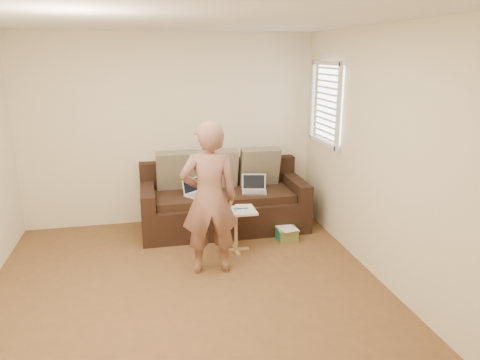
{
  "coord_description": "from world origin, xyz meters",
  "views": [
    {
      "loc": [
        -0.35,
        -3.86,
        2.31
      ],
      "look_at": [
        0.8,
        1.4,
        0.78
      ],
      "focal_mm": 33.3,
      "sensor_mm": 36.0,
      "label": 1
    }
  ],
  "objects_px": {
    "sofa": "(224,198)",
    "side_table": "(236,230)",
    "laptop_white": "(197,195)",
    "person": "(209,199)",
    "drinking_glass": "(221,203)",
    "striped_box": "(287,234)",
    "laptop_silver": "(254,193)"
  },
  "relations": [
    {
      "from": "laptop_white",
      "to": "striped_box",
      "type": "height_order",
      "value": "laptop_white"
    },
    {
      "from": "laptop_white",
      "to": "side_table",
      "type": "xyz_separation_m",
      "value": [
        0.38,
        -0.67,
        -0.26
      ]
    },
    {
      "from": "person",
      "to": "striped_box",
      "type": "distance_m",
      "value": 1.46
    },
    {
      "from": "side_table",
      "to": "striped_box",
      "type": "relative_size",
      "value": 1.98
    },
    {
      "from": "laptop_silver",
      "to": "striped_box",
      "type": "distance_m",
      "value": 0.7
    },
    {
      "from": "laptop_white",
      "to": "side_table",
      "type": "bearing_deg",
      "value": -99.09
    },
    {
      "from": "laptop_silver",
      "to": "drinking_glass",
      "type": "xyz_separation_m",
      "value": [
        -0.54,
        -0.49,
        0.06
      ]
    },
    {
      "from": "person",
      "to": "striped_box",
      "type": "relative_size",
      "value": 6.39
    },
    {
      "from": "person",
      "to": "striped_box",
      "type": "xyz_separation_m",
      "value": [
        1.09,
        0.62,
        -0.75
      ]
    },
    {
      "from": "laptop_silver",
      "to": "striped_box",
      "type": "bearing_deg",
      "value": -40.39
    },
    {
      "from": "person",
      "to": "side_table",
      "type": "distance_m",
      "value": 0.82
    },
    {
      "from": "drinking_glass",
      "to": "sofa",
      "type": "bearing_deg",
      "value": 76.67
    },
    {
      "from": "drinking_glass",
      "to": "striped_box",
      "type": "xyz_separation_m",
      "value": [
        0.87,
        0.06,
        -0.5
      ]
    },
    {
      "from": "person",
      "to": "laptop_white",
      "type": "bearing_deg",
      "value": -88.2
    },
    {
      "from": "sofa",
      "to": "drinking_glass",
      "type": "xyz_separation_m",
      "value": [
        -0.15,
        -0.64,
        0.15
      ]
    },
    {
      "from": "sofa",
      "to": "laptop_white",
      "type": "bearing_deg",
      "value": -167.79
    },
    {
      "from": "sofa",
      "to": "drinking_glass",
      "type": "distance_m",
      "value": 0.67
    },
    {
      "from": "laptop_white",
      "to": "striped_box",
      "type": "relative_size",
      "value": 1.13
    },
    {
      "from": "sofa",
      "to": "laptop_white",
      "type": "relative_size",
      "value": 7.47
    },
    {
      "from": "sofa",
      "to": "laptop_white",
      "type": "distance_m",
      "value": 0.39
    },
    {
      "from": "laptop_white",
      "to": "laptop_silver",
      "type": "bearing_deg",
      "value": -43.53
    },
    {
      "from": "person",
      "to": "side_table",
      "type": "bearing_deg",
      "value": -128.56
    },
    {
      "from": "side_table",
      "to": "striped_box",
      "type": "xyz_separation_m",
      "value": [
        0.7,
        0.17,
        -0.18
      ]
    },
    {
      "from": "sofa",
      "to": "drinking_glass",
      "type": "height_order",
      "value": "sofa"
    },
    {
      "from": "sofa",
      "to": "side_table",
      "type": "relative_size",
      "value": 4.24
    },
    {
      "from": "sofa",
      "to": "side_table",
      "type": "bearing_deg",
      "value": -89.28
    },
    {
      "from": "sofa",
      "to": "laptop_white",
      "type": "xyz_separation_m",
      "value": [
        -0.37,
        -0.08,
        0.1
      ]
    },
    {
      "from": "person",
      "to": "drinking_glass",
      "type": "xyz_separation_m",
      "value": [
        0.22,
        0.56,
        -0.26
      ]
    },
    {
      "from": "laptop_silver",
      "to": "laptop_white",
      "type": "relative_size",
      "value": 1.1
    },
    {
      "from": "laptop_silver",
      "to": "person",
      "type": "height_order",
      "value": "person"
    },
    {
      "from": "striped_box",
      "to": "sofa",
      "type": "bearing_deg",
      "value": 141.16
    },
    {
      "from": "sofa",
      "to": "person",
      "type": "distance_m",
      "value": 1.32
    }
  ]
}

